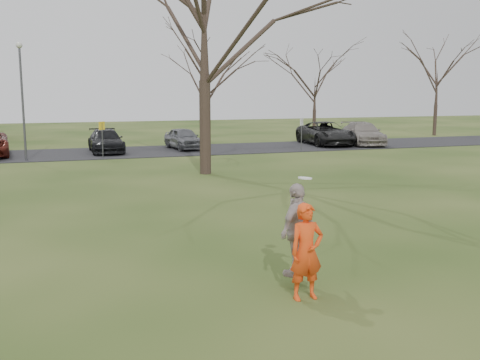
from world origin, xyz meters
name	(u,v)px	position (x,y,z in m)	size (l,w,h in m)	color
ground	(306,289)	(0.00, 0.00, 0.00)	(120.00, 120.00, 0.00)	#1E380F
parking_strip	(132,152)	(0.00, 25.00, 0.02)	(62.00, 6.50, 0.04)	black
player_defender	(307,252)	(-0.22, -0.46, 0.89)	(0.65, 0.42, 1.77)	#EE4313
car_3	(106,141)	(-1.54, 25.26, 0.72)	(1.91, 4.71, 1.37)	black
car_4	(184,138)	(3.37, 25.59, 0.72)	(1.61, 4.01, 1.37)	slate
car_6	(326,133)	(13.34, 25.29, 0.83)	(2.62, 5.68, 1.58)	black
car_7	(363,134)	(15.90, 24.60, 0.80)	(2.12, 5.20, 1.51)	gray
catching_play	(297,230)	(-0.09, 0.22, 1.12)	(1.13, 0.97, 1.92)	#B3A3A0
lamp_post	(22,86)	(-6.00, 22.50, 3.97)	(0.34, 0.34, 6.27)	#47474C
sign_yellow	(102,133)	(-2.00, 22.00, 1.45)	(0.35, 0.35, 2.08)	#47474C
sign_white	(302,128)	(10.00, 22.00, 1.45)	(0.35, 0.35, 2.08)	#47474C
big_tree	(204,15)	(2.00, 15.00, 7.00)	(9.00, 9.00, 14.00)	#352821
small_tree_row	(183,89)	(4.38, 30.06, 3.89)	(55.00, 5.90, 8.50)	#352821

